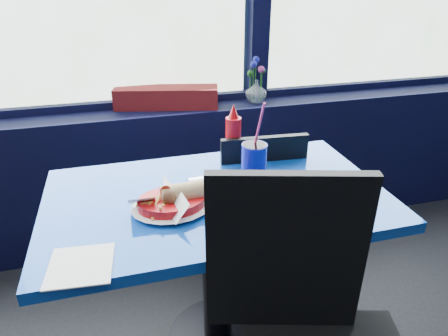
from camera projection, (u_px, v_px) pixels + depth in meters
window_sill at (129, 179)px, 2.26m from camera, size 5.00×0.26×0.80m
near_table at (217, 235)px, 1.51m from camera, size 1.20×0.70×0.75m
chair_near_front at (311, 334)px, 1.08m from camera, size 0.57×0.57×1.02m
chair_near_back at (252, 200)px, 1.88m from camera, size 0.42×0.42×0.86m
planter_box at (166, 97)px, 2.13m from camera, size 0.56×0.25×0.11m
flower_vase at (256, 89)px, 2.20m from camera, size 0.15×0.15×0.25m
food_basket at (173, 201)px, 1.32m from camera, size 0.29×0.29×0.09m
ketchup_bottle at (233, 135)px, 1.64m from camera, size 0.06×0.06×0.24m
soda_cup at (254, 162)px, 1.47m from camera, size 0.09×0.09×0.32m
napkin at (81, 266)px, 1.08m from camera, size 0.18×0.18×0.00m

